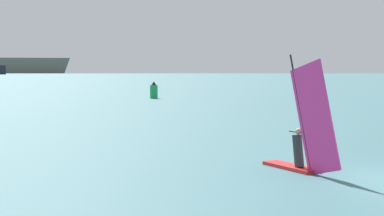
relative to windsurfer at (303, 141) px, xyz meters
name	(u,v)px	position (x,y,z in m)	size (l,w,h in m)	color
windsurfer	(303,141)	(0.00, 0.00, 0.00)	(1.26, 3.37, 3.99)	red
distant_headland	(97,66)	(97.96, 1158.12, 13.87)	(1065.12, 295.22, 29.81)	#60665B
channel_buoy	(154,91)	(4.47, 47.75, -0.08)	(0.95, 0.95, 2.14)	#19994C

